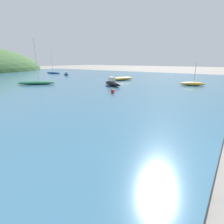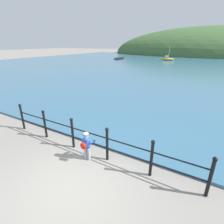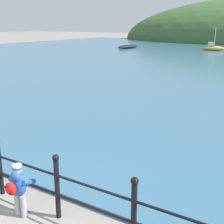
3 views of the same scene
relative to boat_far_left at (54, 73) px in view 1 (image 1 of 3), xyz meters
name	(u,v)px [view 1 (image 1 of 3)]	position (x,y,z in m)	size (l,w,h in m)	color
boat_far_left	(54,73)	(0.00, 0.00, 0.00)	(1.79, 4.64, 5.36)	#1E4793
boat_green_fishing	(122,79)	(-3.24, -21.68, 0.04)	(4.20, 2.59, 0.52)	gold
boat_white_sailboat	(37,82)	(-13.93, -15.35, 0.02)	(4.15, 4.31, 5.64)	#287551
boat_nearest_quay	(112,83)	(-9.30, -24.16, 0.11)	(2.17, 3.37, 1.04)	black
boat_red_dinghy	(192,84)	(-3.41, -32.08, 0.01)	(2.03, 3.08, 2.82)	gold
boat_blue_hull	(66,74)	(-1.59, -6.53, 0.01)	(1.21, 2.13, 0.72)	#1E4793
mooring_buoy	(113,91)	(-13.42, -27.12, -0.04)	(0.37, 0.37, 0.37)	red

